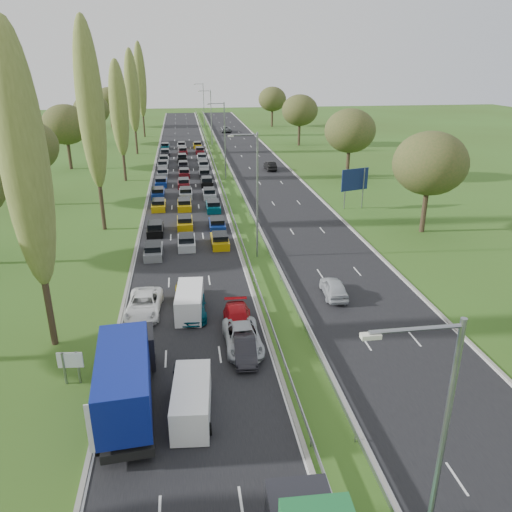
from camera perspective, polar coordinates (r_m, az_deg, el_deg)
ground at (r=84.30m, az=-3.60°, el=9.09°), size 260.00×260.00×0.00m
near_carriageway at (r=86.48m, az=-8.26°, el=9.23°), size 10.50×215.00×0.04m
far_carriageway at (r=87.52m, az=0.72°, el=9.59°), size 10.50×215.00×0.04m
central_reservation at (r=86.62m, az=-3.75°, el=9.79°), size 2.36×215.00×0.32m
lamp_columns at (r=81.26m, az=-3.58°, el=12.93°), size 0.18×140.18×12.00m
poplar_row at (r=71.09m, az=-16.46°, el=16.11°), size 2.80×127.80×22.44m
woodland_left at (r=68.45m, az=-25.49°, el=10.76°), size 8.00×166.00×11.10m
woodland_right at (r=74.30m, az=12.76°, el=12.97°), size 8.00×153.00×11.10m
traffic_queue_fill at (r=81.46m, az=-8.26°, el=8.79°), size 9.07×69.53×0.80m
near_car_2 at (r=38.82m, az=-12.68°, el=-5.42°), size 2.83×5.55×1.50m
near_car_7 at (r=38.26m, az=-7.33°, el=-5.48°), size 2.11×5.12×1.48m
near_car_8 at (r=39.70m, az=-7.80°, el=-4.39°), size 2.15×4.73×1.57m
near_car_9 at (r=32.64m, az=-1.27°, el=-10.55°), size 1.61×4.05×1.31m
near_car_10 at (r=33.70m, az=-1.52°, el=-9.30°), size 2.46×5.23×1.45m
near_car_11 at (r=35.80m, az=-2.08°, el=-7.35°), size 2.18×4.99×1.43m
far_car_0 at (r=41.11m, az=8.89°, el=-3.59°), size 2.02×4.42×1.47m
far_car_1 at (r=88.98m, az=1.64°, el=10.28°), size 1.72×4.56×1.49m
far_car_2 at (r=138.71m, az=-3.48°, el=14.29°), size 2.66×5.72×1.59m
blue_lorry at (r=28.51m, az=-14.56°, el=-13.30°), size 2.60×9.37×3.96m
white_van_front at (r=28.15m, az=-7.38°, el=-15.79°), size 1.94×4.95×1.99m
white_van_rear at (r=38.34m, az=-7.60°, el=-5.03°), size 1.91×4.87×1.96m
info_sign at (r=31.91m, az=-20.43°, el=-11.43°), size 1.50×0.26×2.10m
direction_sign at (r=65.72m, az=11.22°, el=8.38°), size 3.85×1.28×5.20m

